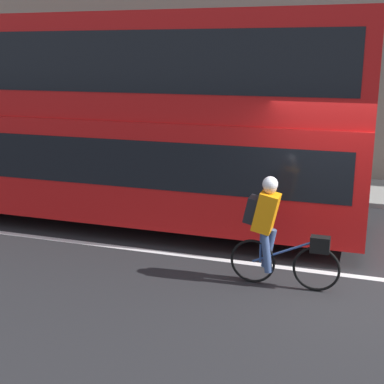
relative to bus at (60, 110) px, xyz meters
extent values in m
plane|color=#232326|center=(5.58, -1.52, -2.11)|extent=(80.00, 80.00, 0.00)
cube|color=silver|center=(5.58, -1.43, -2.11)|extent=(50.00, 0.14, 0.01)
cube|color=gray|center=(5.58, 3.60, -2.06)|extent=(60.00, 2.36, 0.10)
cylinder|color=black|center=(3.61, 0.00, -1.63)|extent=(0.98, 0.30, 0.98)
cube|color=red|center=(0.00, 0.00, -0.92)|extent=(11.65, 2.47, 1.80)
cube|color=black|center=(0.00, 0.00, -0.70)|extent=(11.18, 2.49, 0.79)
cube|color=red|center=(0.00, 0.00, 0.84)|extent=(11.65, 2.37, 1.72)
cube|color=black|center=(0.00, 0.00, 0.93)|extent=(11.18, 2.39, 0.97)
torus|color=black|center=(5.21, -2.11, -1.79)|extent=(0.65, 0.04, 0.65)
torus|color=black|center=(4.32, -2.11, -1.79)|extent=(0.65, 0.04, 0.65)
cylinder|color=#2D4C8C|center=(4.77, -2.11, -1.59)|extent=(0.90, 0.03, 0.44)
cylinder|color=#2D4C8C|center=(4.43, -2.11, -1.56)|extent=(0.03, 0.03, 0.47)
cube|color=black|center=(5.24, -2.11, -1.44)|extent=(0.26, 0.16, 0.22)
cube|color=orange|center=(4.49, -2.11, -1.05)|extent=(0.37, 0.32, 0.58)
cube|color=black|center=(4.29, -2.11, -1.03)|extent=(0.21, 0.26, 0.38)
cylinder|color=#384C7A|center=(4.53, -2.02, -1.60)|extent=(0.21, 0.11, 0.58)
cylinder|color=#384C7A|center=(4.53, -2.20, -1.60)|extent=(0.19, 0.11, 0.58)
sphere|color=tan|center=(4.53, -2.11, -0.69)|extent=(0.19, 0.19, 0.19)
sphere|color=silver|center=(4.53, -2.11, -0.65)|extent=(0.21, 0.21, 0.21)
cylinder|color=#515156|center=(-0.90, 3.49, -1.53)|extent=(0.57, 0.57, 0.97)
camera|label=1|loc=(5.76, -9.08, 1.06)|focal=50.00mm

